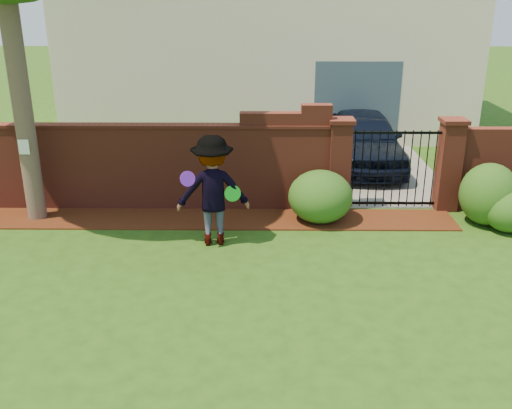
{
  "coord_description": "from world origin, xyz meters",
  "views": [
    {
      "loc": [
        0.83,
        -7.19,
        4.26
      ],
      "look_at": [
        0.75,
        1.4,
        1.05
      ],
      "focal_mm": 40.56,
      "sensor_mm": 36.0,
      "label": 1
    }
  ],
  "objects_px": {
    "man": "(213,191)",
    "frisbee_purple": "(188,179)",
    "frisbee_green": "(233,193)",
    "car": "(366,142)"
  },
  "relations": [
    {
      "from": "man",
      "to": "frisbee_purple",
      "type": "relative_size",
      "value": 7.56
    },
    {
      "from": "frisbee_purple",
      "to": "frisbee_green",
      "type": "xyz_separation_m",
      "value": [
        0.73,
        0.25,
        -0.34
      ]
    },
    {
      "from": "man",
      "to": "frisbee_green",
      "type": "bearing_deg",
      "value": 159.5
    },
    {
      "from": "man",
      "to": "frisbee_purple",
      "type": "bearing_deg",
      "value": 35.62
    },
    {
      "from": "man",
      "to": "frisbee_green",
      "type": "relative_size",
      "value": 6.91
    },
    {
      "from": "frisbee_green",
      "to": "frisbee_purple",
      "type": "bearing_deg",
      "value": -161.31
    },
    {
      "from": "car",
      "to": "frisbee_purple",
      "type": "xyz_separation_m",
      "value": [
        -3.83,
        -4.93,
        0.62
      ]
    },
    {
      "from": "frisbee_purple",
      "to": "frisbee_green",
      "type": "height_order",
      "value": "frisbee_purple"
    },
    {
      "from": "man",
      "to": "frisbee_green",
      "type": "distance_m",
      "value": 0.36
    },
    {
      "from": "car",
      "to": "frisbee_purple",
      "type": "distance_m",
      "value": 6.27
    }
  ]
}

